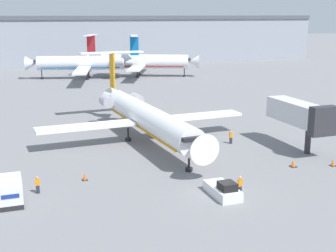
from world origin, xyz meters
The scene contains 14 objects.
ground_plane centered at (0.00, 0.00, 0.00)m, with size 600.00×600.00×0.00m, color slate.
terminal_building centered at (0.00, 120.00, 7.87)m, with size 180.00×16.80×15.69m.
airplane_main centered at (-0.93, 20.70, 3.34)m, with size 28.16×32.85×10.56m.
pushback_tug centered at (0.09, 0.10, 0.58)m, with size 2.03×4.40×1.62m.
luggage_cart centered at (-18.30, 4.90, 1.12)m, with size 2.09×3.79×2.24m.
worker_near_tug centered at (1.61, -0.33, 1.00)m, with size 0.40×0.26×1.88m.
worker_by_wing centered at (9.02, 15.82, 0.87)m, with size 0.40×0.24×1.67m.
worker_on_apron centered at (-15.82, 6.51, 0.85)m, with size 0.40×0.24×1.65m.
traffic_cone_left centered at (-11.11, 8.55, 0.39)m, with size 0.55×0.55×0.81m.
traffic_cone_right centered at (11.11, 5.09, 0.35)m, with size 0.72×0.72×0.74m.
traffic_cone_mid centered at (15.39, 3.87, 0.36)m, with size 0.62×0.62×0.75m.
airplane_parked_far_left centered at (17.32, 83.74, 3.98)m, with size 29.70×28.66×10.89m.
airplane_parked_far_right centered at (2.26, 84.19, 4.07)m, with size 29.10×35.51×10.95m.
jet_bridge centered at (15.61, 10.67, 4.44)m, with size 3.20×10.50×6.19m.
Camera 1 is at (-18.26, -36.07, 16.29)m, focal length 50.00 mm.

